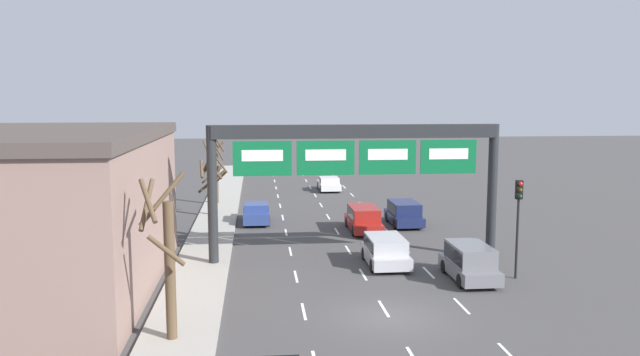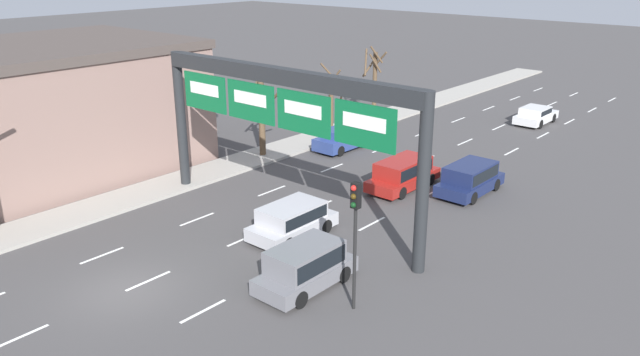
{
  "view_description": "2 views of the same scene",
  "coord_description": "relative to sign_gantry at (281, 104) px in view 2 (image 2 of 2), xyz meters",
  "views": [
    {
      "loc": [
        -5.12,
        -23.34,
        8.64
      ],
      "look_at": [
        -1.76,
        9.51,
        4.35
      ],
      "focal_mm": 35.0,
      "sensor_mm": 36.0,
      "label": 1
    },
    {
      "loc": [
        18.9,
        -10.73,
        11.84
      ],
      "look_at": [
        2.56,
        8.15,
        2.88
      ],
      "focal_mm": 35.0,
      "sensor_mm": 36.0,
      "label": 2
    }
  ],
  "objects": [
    {
      "name": "ground_plane",
      "position": [
        0.0,
        -8.46,
        -5.64
      ],
      "size": [
        220.0,
        220.0,
        0.0
      ],
      "primitive_type": "plane",
      "color": "#474444"
    },
    {
      "name": "sidewalk_left",
      "position": [
        -8.0,
        -8.46,
        -5.56
      ],
      "size": [
        2.8,
        110.0,
        0.15
      ],
      "color": "#A8A399",
      "rests_on": "ground_plane"
    },
    {
      "name": "lane_dashes",
      "position": [
        -0.0,
        5.04,
        -5.63
      ],
      "size": [
        6.72,
        67.0,
        0.01
      ],
      "color": "white",
      "rests_on": "ground_plane"
    },
    {
      "name": "sign_gantry",
      "position": [
        0.0,
        0.0,
        0.0
      ],
      "size": [
        15.31,
        0.7,
        7.24
      ],
      "color": "#232628",
      "rests_on": "ground_plane"
    },
    {
      "name": "building_near",
      "position": [
        -15.71,
        -3.53,
        -2.02
      ],
      "size": [
        12.06,
        16.18,
        7.23
      ],
      "color": "gray",
      "rests_on": "ground_plane"
    },
    {
      "name": "suv_silver",
      "position": [
        1.44,
        -0.89,
        -4.79
      ],
      "size": [
        1.98,
        4.09,
        1.52
      ],
      "color": "#B7B7BC",
      "rests_on": "ground_plane"
    },
    {
      "name": "suv_grey",
      "position": [
        4.89,
        -3.84,
        -4.69
      ],
      "size": [
        1.87,
        4.1,
        1.72
      ],
      "color": "slate",
      "rests_on": "ground_plane"
    },
    {
      "name": "suv_red",
      "position": [
        1.73,
        7.44,
        -4.74
      ],
      "size": [
        1.89,
        4.62,
        1.62
      ],
      "color": "maroon",
      "rests_on": "ground_plane"
    },
    {
      "name": "car_blue",
      "position": [
        -5.2,
        10.76,
        -4.88
      ],
      "size": [
        1.81,
        3.98,
        1.42
      ],
      "color": "navy",
      "rests_on": "ground_plane"
    },
    {
      "name": "car_white",
      "position": [
        1.55,
        25.26,
        -4.95
      ],
      "size": [
        1.89,
        4.05,
        1.27
      ],
      "color": "silver",
      "rests_on": "ground_plane"
    },
    {
      "name": "suv_navy",
      "position": [
        4.8,
        9.08,
        -4.74
      ],
      "size": [
        1.94,
        4.24,
        1.62
      ],
      "color": "#19234C",
      "rests_on": "ground_plane"
    },
    {
      "name": "traffic_light_near_gantry",
      "position": [
        7.19,
        -3.85,
        -2.25
      ],
      "size": [
        0.3,
        0.35,
        4.76
      ],
      "color": "black",
      "rests_on": "ground_plane"
    },
    {
      "name": "tree_bare_closest",
      "position": [
        -7.95,
        6.49,
        -2.78
      ],
      "size": [
        1.75,
        1.67,
        5.02
      ],
      "color": "brown",
      "rests_on": "sidewalk_left"
    },
    {
      "name": "tree_bare_third",
      "position": [
        -8.42,
        18.58,
        -2.57
      ],
      "size": [
        1.79,
        1.86,
        5.44
      ],
      "color": "brown",
      "rests_on": "sidewalk_left"
    },
    {
      "name": "tree_bare_furthest",
      "position": [
        -8.3,
        13.59,
        -3.25
      ],
      "size": [
        1.99,
        2.3,
        4.89
      ],
      "color": "brown",
      "rests_on": "sidewalk_left"
    }
  ]
}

